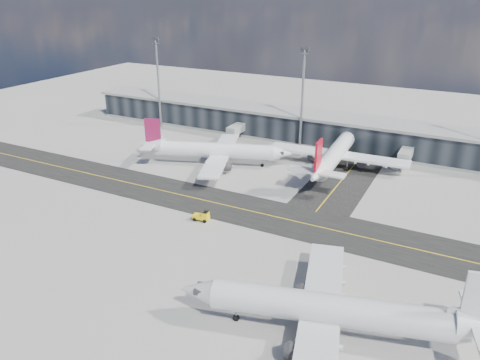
{
  "coord_description": "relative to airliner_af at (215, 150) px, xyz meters",
  "views": [
    {
      "loc": [
        44.53,
        -75.95,
        44.7
      ],
      "look_at": [
        1.2,
        7.49,
        5.0
      ],
      "focal_mm": 35.0,
      "sensor_mm": 36.0,
      "label": 1
    }
  ],
  "objects": [
    {
      "name": "ground",
      "position": [
        15.12,
        -24.34,
        -3.96
      ],
      "size": [
        300.0,
        300.0,
        0.0
      ],
      "primitive_type": "plane",
      "color": "gray",
      "rests_on": "ground"
    },
    {
      "name": "taxiway_lanes",
      "position": [
        19.04,
        -13.6,
        -3.95
      ],
      "size": [
        180.0,
        63.0,
        0.03
      ],
      "color": "black",
      "rests_on": "ground"
    },
    {
      "name": "terminal_concourse",
      "position": [
        15.16,
        30.59,
        0.13
      ],
      "size": [
        152.0,
        19.8,
        8.8
      ],
      "color": "black",
      "rests_on": "ground"
    },
    {
      "name": "floodlight_masts",
      "position": [
        15.12,
        23.66,
        11.64
      ],
      "size": [
        102.5,
        0.7,
        28.9
      ],
      "color": "gray",
      "rests_on": "ground"
    },
    {
      "name": "airliner_af",
      "position": [
        0.0,
        0.0,
        0.0
      ],
      "size": [
        39.34,
        33.98,
        11.99
      ],
      "rotation": [
        0.0,
        0.0,
        -1.23
      ],
      "color": "white",
      "rests_on": "ground"
    },
    {
      "name": "airliner_redtail",
      "position": [
        29.21,
        12.14,
        0.27
      ],
      "size": [
        36.86,
        43.26,
        12.82
      ],
      "rotation": [
        0.0,
        0.0,
        0.05
      ],
      "color": "white",
      "rests_on": "ground"
    },
    {
      "name": "airliner_near",
      "position": [
        47.37,
        -49.34,
        0.25
      ],
      "size": [
        42.52,
        36.57,
        12.74
      ],
      "rotation": [
        0.0,
        0.0,
        1.82
      ],
      "color": "silver",
      "rests_on": "ground"
    },
    {
      "name": "baggage_tug",
      "position": [
        13.94,
        -28.81,
        -2.91
      ],
      "size": [
        3.51,
        2.07,
        2.09
      ],
      "rotation": [
        0.0,
        0.0,
        -1.45
      ],
      "color": "yellow",
      "rests_on": "ground"
    },
    {
      "name": "service_van",
      "position": [
        42.85,
        19.66,
        -3.19
      ],
      "size": [
        4.51,
        6.1,
        1.54
      ],
      "primitive_type": "imported",
      "rotation": [
        0.0,
        0.0,
        0.4
      ],
      "color": "white",
      "rests_on": "ground"
    }
  ]
}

